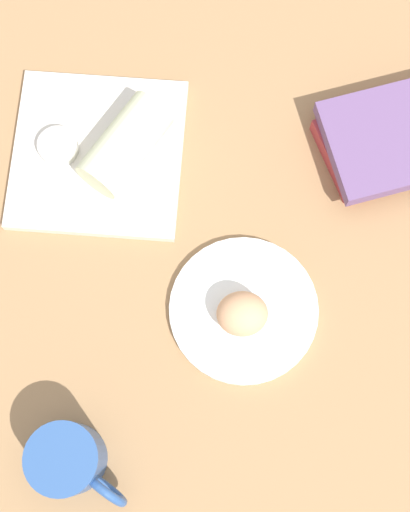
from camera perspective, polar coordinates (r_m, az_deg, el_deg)
name	(u,v)px	position (r cm, az deg, el deg)	size (l,w,h in cm)	color
dining_table	(260,232)	(113.10, 4.21, 1.83)	(110.00, 90.00, 4.00)	#9E754C
round_plate	(244,310)	(107.39, 2.94, -4.11)	(21.19, 21.19, 1.40)	white
scone_pastry	(242,314)	(103.55, 2.83, -4.39)	(7.11, 6.28, 5.93)	tan
square_plate	(98,154)	(115.07, -8.09, 7.63)	(25.19, 25.19, 1.60)	silver
sauce_cup	(58,147)	(114.36, -11.05, 8.12)	(5.86, 5.86, 2.17)	silver
breakfast_wrap	(125,145)	(110.47, -6.06, 8.36)	(6.98, 6.98, 14.55)	beige
book_stack	(397,137)	(116.31, 14.32, 8.73)	(23.97, 18.34, 5.53)	#A53338
coffee_mug	(69,461)	(102.79, -10.25, -14.99)	(11.94, 12.16, 9.48)	#2D518C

